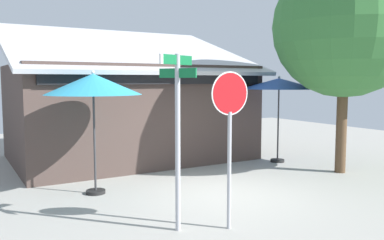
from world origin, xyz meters
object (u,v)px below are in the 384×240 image
(stop_sign, at_px, (230,121))
(patio_umbrella_royal_blue_center, at_px, (279,84))
(street_sign_post, at_px, (178,125))
(patio_umbrella_teal_left, at_px, (93,85))
(shade_tree, at_px, (354,29))

(stop_sign, relative_size, patio_umbrella_royal_blue_center, 1.01)
(street_sign_post, relative_size, stop_sign, 1.10)
(patio_umbrella_teal_left, height_order, shade_tree, shade_tree)
(patio_umbrella_teal_left, height_order, patio_umbrella_royal_blue_center, patio_umbrella_teal_left)
(street_sign_post, height_order, shade_tree, shade_tree)
(patio_umbrella_teal_left, distance_m, shade_tree, 7.22)
(patio_umbrella_teal_left, xyz_separation_m, patio_umbrella_royal_blue_center, (6.14, 0.64, -0.02))
(patio_umbrella_royal_blue_center, distance_m, shade_tree, 2.73)
(stop_sign, relative_size, shade_tree, 0.45)
(stop_sign, xyz_separation_m, shade_tree, (5.55, 1.89, 2.09))
(street_sign_post, height_order, stop_sign, street_sign_post)
(patio_umbrella_teal_left, bearing_deg, stop_sign, -68.19)
(stop_sign, bearing_deg, street_sign_post, 154.88)
(patio_umbrella_teal_left, bearing_deg, street_sign_post, -79.83)
(patio_umbrella_royal_blue_center, height_order, shade_tree, shade_tree)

